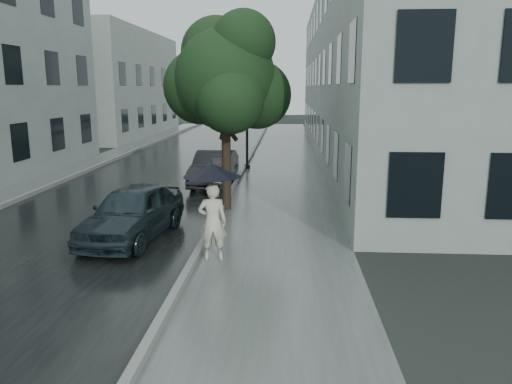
# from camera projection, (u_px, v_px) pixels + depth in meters

# --- Properties ---
(ground) EXTENTS (120.00, 120.00, 0.00)m
(ground) POSITION_uv_depth(u_px,v_px,m) (265.00, 273.00, 10.27)
(ground) COLOR black
(ground) RESTS_ON ground
(sidewalk) EXTENTS (3.50, 60.00, 0.01)m
(sidewalk) POSITION_uv_depth(u_px,v_px,m) (283.00, 174.00, 21.97)
(sidewalk) COLOR slate
(sidewalk) RESTS_ON ground
(kerb_near) EXTENTS (0.15, 60.00, 0.15)m
(kerb_near) POSITION_uv_depth(u_px,v_px,m) (242.00, 172.00, 22.07)
(kerb_near) COLOR slate
(kerb_near) RESTS_ON ground
(asphalt_road) EXTENTS (6.85, 60.00, 0.00)m
(asphalt_road) POSITION_uv_depth(u_px,v_px,m) (164.00, 173.00, 22.30)
(asphalt_road) COLOR black
(asphalt_road) RESTS_ON ground
(kerb_far) EXTENTS (0.15, 60.00, 0.15)m
(kerb_far) POSITION_uv_depth(u_px,v_px,m) (88.00, 170.00, 22.51)
(kerb_far) COLOR slate
(kerb_far) RESTS_ON ground
(sidewalk_far) EXTENTS (1.70, 60.00, 0.01)m
(sidewalk_far) POSITION_uv_depth(u_px,v_px,m) (68.00, 172.00, 22.58)
(sidewalk_far) COLOR #4C5451
(sidewalk_far) RESTS_ON ground
(building_near) EXTENTS (7.02, 36.00, 9.00)m
(building_near) POSITION_uv_depth(u_px,v_px,m) (378.00, 73.00, 28.04)
(building_near) COLOR gray
(building_near) RESTS_ON ground
(building_far_b) EXTENTS (7.02, 18.00, 8.00)m
(building_far_b) POSITION_uv_depth(u_px,v_px,m) (109.00, 84.00, 39.59)
(building_far_b) COLOR gray
(building_far_b) RESTS_ON ground
(pedestrian) EXTENTS (0.68, 0.49, 1.73)m
(pedestrian) POSITION_uv_depth(u_px,v_px,m) (213.00, 222.00, 10.89)
(pedestrian) COLOR beige
(pedestrian) RESTS_ON sidewalk
(umbrella) EXTENTS (1.51, 1.51, 1.26)m
(umbrella) POSITION_uv_depth(u_px,v_px,m) (212.00, 170.00, 10.67)
(umbrella) COLOR black
(umbrella) RESTS_ON ground
(street_tree) EXTENTS (3.95, 3.59, 5.96)m
(street_tree) POSITION_uv_depth(u_px,v_px,m) (226.00, 78.00, 14.96)
(street_tree) COLOR #332619
(street_tree) RESTS_ON ground
(lamp_post) EXTENTS (0.82, 0.47, 5.33)m
(lamp_post) POSITION_uv_depth(u_px,v_px,m) (244.00, 103.00, 22.82)
(lamp_post) COLOR black
(lamp_post) RESTS_ON ground
(car_near) EXTENTS (2.10, 4.16, 1.36)m
(car_near) POSITION_uv_depth(u_px,v_px,m) (133.00, 212.00, 12.49)
(car_near) COLOR #1A272C
(car_near) RESTS_ON ground
(car_far) EXTENTS (1.52, 4.06, 1.32)m
(car_far) POSITION_uv_depth(u_px,v_px,m) (214.00, 168.00, 19.42)
(car_far) COLOR #222327
(car_far) RESTS_ON ground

